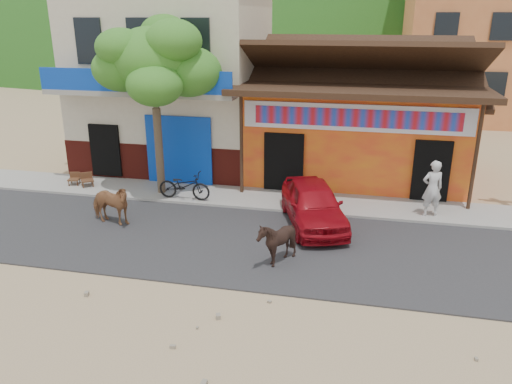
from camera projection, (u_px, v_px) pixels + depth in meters
ground at (251, 293)px, 11.59m from camera, size 120.00×120.00×0.00m
road at (271, 246)px, 13.88m from camera, size 60.00×5.00×0.04m
sidewalk at (290, 201)px, 17.09m from camera, size 60.00×2.00×0.12m
dance_club at (356, 129)px, 19.78m from camera, size 8.00×6.00×3.60m
cafe_building at (175, 81)px, 20.71m from camera, size 7.00×6.00×7.00m
apartment_front at (486, 16)px, 29.84m from camera, size 9.00×9.00×12.00m
tree at (156, 108)px, 16.80m from camera, size 3.00×3.00×6.00m
cow_tan at (110, 204)px, 15.08m from camera, size 1.61×0.95×1.28m
cow_dark at (277, 242)px, 12.66m from camera, size 1.34×1.26×1.23m
red_car at (313, 204)px, 15.06m from camera, size 2.70×4.17×1.32m
scooter at (184, 186)px, 16.97m from camera, size 1.84×0.68×0.96m
pedestrian at (432, 188)px, 15.45m from camera, size 0.75×0.60×1.79m
cafe_chair_left at (73, 174)px, 18.42m from camera, size 0.47×0.47×0.83m
cafe_chair_right at (87, 174)px, 18.24m from camera, size 0.60×0.60×0.92m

